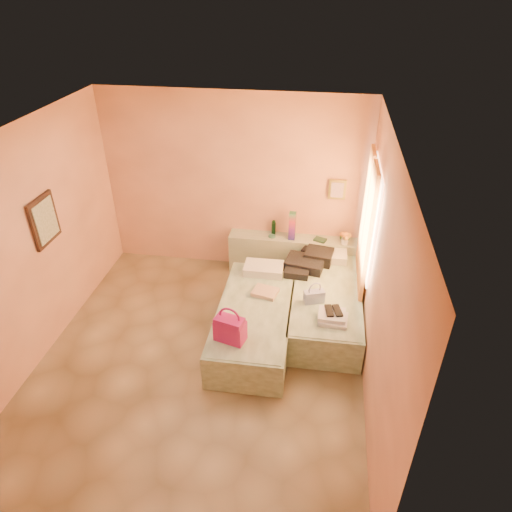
# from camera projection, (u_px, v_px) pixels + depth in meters

# --- Properties ---
(ground) EXTENTS (4.50, 4.50, 0.00)m
(ground) POSITION_uv_depth(u_px,v_px,m) (202.00, 358.00, 5.78)
(ground) COLOR tan
(ground) RESTS_ON ground
(room_walls) EXTENTS (4.02, 4.51, 2.81)m
(room_walls) POSITION_uv_depth(u_px,v_px,m) (222.00, 213.00, 5.27)
(room_walls) COLOR #FFB688
(room_walls) RESTS_ON ground
(headboard_ledge) EXTENTS (2.05, 0.30, 0.65)m
(headboard_ledge) POSITION_uv_depth(u_px,v_px,m) (294.00, 255.00, 7.24)
(headboard_ledge) COLOR #A5B493
(headboard_ledge) RESTS_ON ground
(bed_left) EXTENTS (0.92, 2.01, 0.50)m
(bed_left) POSITION_uv_depth(u_px,v_px,m) (255.00, 322.00, 6.00)
(bed_left) COLOR beige
(bed_left) RESTS_ON ground
(bed_right) EXTENTS (0.92, 2.01, 0.50)m
(bed_right) POSITION_uv_depth(u_px,v_px,m) (325.00, 304.00, 6.30)
(bed_right) COLOR beige
(bed_right) RESTS_ON ground
(water_bottle) EXTENTS (0.07, 0.07, 0.23)m
(water_bottle) POSITION_uv_depth(u_px,v_px,m) (274.00, 227.00, 7.11)
(water_bottle) COLOR #133418
(water_bottle) RESTS_ON headboard_ledge
(rainbow_box) EXTENTS (0.10, 0.10, 0.45)m
(rainbow_box) POSITION_uv_depth(u_px,v_px,m) (292.00, 226.00, 6.92)
(rainbow_box) COLOR #B71666
(rainbow_box) RESTS_ON headboard_ledge
(small_dish) EXTENTS (0.12, 0.12, 0.03)m
(small_dish) POSITION_uv_depth(u_px,v_px,m) (272.00, 236.00, 7.08)
(small_dish) COLOR #478267
(small_dish) RESTS_ON headboard_ledge
(green_book) EXTENTS (0.21, 0.18, 0.03)m
(green_book) POSITION_uv_depth(u_px,v_px,m) (320.00, 240.00, 6.98)
(green_book) COLOR #23412F
(green_book) RESTS_ON headboard_ledge
(flower_vase) EXTENTS (0.24, 0.24, 0.24)m
(flower_vase) POSITION_uv_depth(u_px,v_px,m) (345.00, 237.00, 6.84)
(flower_vase) COLOR white
(flower_vase) RESTS_ON headboard_ledge
(magenta_handbag) EXTENTS (0.39, 0.28, 0.33)m
(magenta_handbag) POSITION_uv_depth(u_px,v_px,m) (230.00, 328.00, 5.26)
(magenta_handbag) COLOR #B71666
(magenta_handbag) RESTS_ON bed_left
(khaki_garment) EXTENTS (0.37, 0.32, 0.05)m
(khaki_garment) POSITION_uv_depth(u_px,v_px,m) (265.00, 292.00, 6.08)
(khaki_garment) COLOR tan
(khaki_garment) RESTS_ON bed_left
(clothes_pile) EXTENTS (0.69, 0.69, 0.18)m
(clothes_pile) POSITION_uv_depth(u_px,v_px,m) (308.00, 262.00, 6.58)
(clothes_pile) COLOR black
(clothes_pile) RESTS_ON bed_right
(blue_handbag) EXTENTS (0.29, 0.20, 0.17)m
(blue_handbag) POSITION_uv_depth(u_px,v_px,m) (314.00, 297.00, 5.90)
(blue_handbag) COLOR #3A4B8C
(blue_handbag) RESTS_ON bed_right
(towel_stack) EXTENTS (0.37, 0.33, 0.10)m
(towel_stack) POSITION_uv_depth(u_px,v_px,m) (333.00, 318.00, 5.60)
(towel_stack) COLOR silver
(towel_stack) RESTS_ON bed_right
(sandal_pair) EXTENTS (0.21, 0.25, 0.02)m
(sandal_pair) POSITION_uv_depth(u_px,v_px,m) (333.00, 311.00, 5.61)
(sandal_pair) COLOR black
(sandal_pair) RESTS_ON towel_stack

